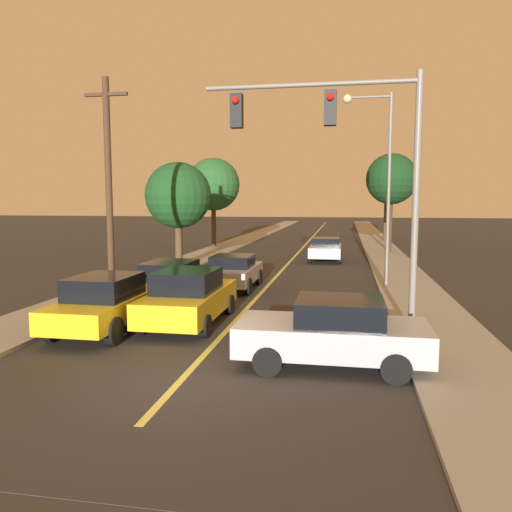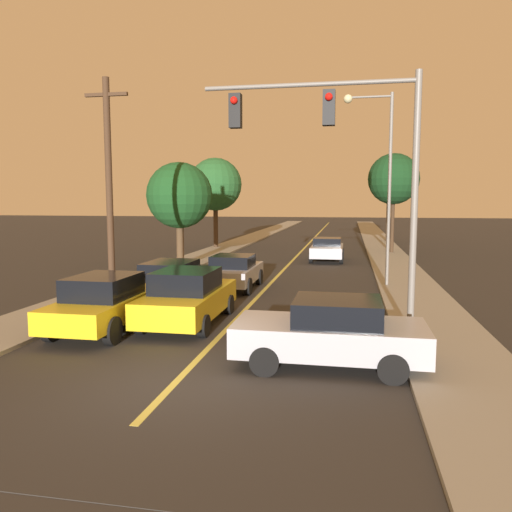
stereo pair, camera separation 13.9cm
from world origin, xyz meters
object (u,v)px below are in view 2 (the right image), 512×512
car_far_oncoming (327,249)px  tree_left_far (179,196)px  car_crossing_right (331,332)px  tree_left_near (215,185)px  car_outer_lane_second (172,277)px  utility_pole_left (109,185)px  car_near_lane_front (188,297)px  tree_right_near (394,179)px  car_near_lane_second (234,271)px  traffic_signal_mast (346,149)px  streetlamp_right (379,164)px  car_outer_lane_front (106,302)px  tree_right_far (389,180)px

car_far_oncoming → tree_left_far: (-7.77, -4.13, 3.15)m
car_crossing_right → tree_left_near: size_ratio=0.62×
car_outer_lane_second → utility_pole_left: bearing=-148.8°
car_near_lane_front → tree_right_near: 22.81m
car_near_lane_second → traffic_signal_mast: 8.84m
car_crossing_right → utility_pole_left: size_ratio=0.53×
car_near_lane_front → car_far_oncoming: size_ratio=1.14×
tree_left_far → tree_right_near: (11.92, 9.10, 1.17)m
streetlamp_right → tree_left_near: bearing=126.2°
car_near_lane_second → car_far_oncoming: (3.35, 10.25, -0.00)m
car_outer_lane_front → car_near_lane_second: bearing=74.0°
car_near_lane_second → tree_left_far: size_ratio=0.71×
car_outer_lane_front → utility_pole_left: 5.64m
traffic_signal_mast → utility_pole_left: bearing=158.0°
car_far_oncoming → tree_right_far: size_ratio=0.57×
car_near_lane_second → car_far_oncoming: bearing=71.9°
car_near_lane_front → car_crossing_right: bearing=-35.5°
car_near_lane_front → traffic_signal_mast: (4.52, -0.41, 4.17)m
tree_right_far → car_outer_lane_second: bearing=-110.4°
tree_left_far → car_crossing_right: bearing=-60.0°
utility_pole_left → tree_left_far: 9.06m
tree_left_near → car_crossing_right: bearing=-69.5°
car_near_lane_front → car_near_lane_second: 5.90m
traffic_signal_mast → car_near_lane_second: bearing=125.6°
car_far_oncoming → car_near_lane_second: bearing=71.9°
streetlamp_right → car_crossing_right: bearing=-98.0°
car_near_lane_front → traffic_signal_mast: 6.16m
car_outer_lane_front → tree_left_near: bearing=97.9°
car_crossing_right → tree_right_near: tree_right_near is taller
car_crossing_right → car_near_lane_front: bearing=54.5°
utility_pole_left → tree_left_near: 19.74m
car_outer_lane_second → tree_left_near: bearing=100.1°
streetlamp_right → car_near_lane_front: bearing=-127.7°
car_crossing_right → tree_right_far: 34.40m
car_outer_lane_second → car_crossing_right: (6.31, -7.19, 0.06)m
car_outer_lane_front → streetlamp_right: 12.39m
car_outer_lane_front → utility_pole_left: utility_pole_left is taller
car_near_lane_front → tree_left_far: 13.17m
car_crossing_right → utility_pole_left: utility_pole_left is taller
traffic_signal_mast → tree_left_near: bearing=113.1°
tree_left_near → tree_right_far: tree_right_far is taller
utility_pole_left → tree_left_far: bearing=93.3°
car_outer_lane_front → tree_left_far: bearing=100.4°
tree_left_near → tree_right_near: size_ratio=1.00×
traffic_signal_mast → tree_left_near: 25.08m
traffic_signal_mast → tree_right_near: 21.74m
car_outer_lane_second → traffic_signal_mast: bearing=-34.8°
car_outer_lane_second → tree_right_far: bearing=69.6°
utility_pole_left → car_near_lane_second: bearing=36.8°
utility_pole_left → tree_left_far: (-0.52, 9.04, -0.31)m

